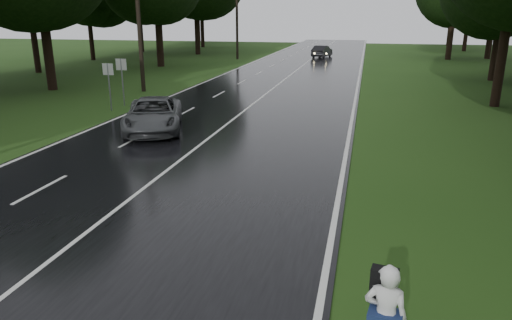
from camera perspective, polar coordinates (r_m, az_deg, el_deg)
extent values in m
plane|color=#234414|center=(12.49, -19.00, -7.82)|extent=(160.00, 160.00, 0.00)
cube|color=black|center=(30.58, 0.92, 7.73)|extent=(12.00, 140.00, 0.04)
cube|color=silver|center=(30.58, 0.92, 7.78)|extent=(0.12, 140.00, 0.01)
imported|color=#414345|center=(21.75, -12.32, 5.39)|extent=(4.07, 5.72, 1.45)
imported|color=black|center=(59.17, 8.01, 12.91)|extent=(2.28, 4.45, 1.40)
imported|color=silver|center=(7.46, 15.36, -17.98)|extent=(0.69, 0.51, 1.74)
cube|color=black|center=(7.46, 15.21, -14.45)|extent=(0.42, 0.27, 0.56)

